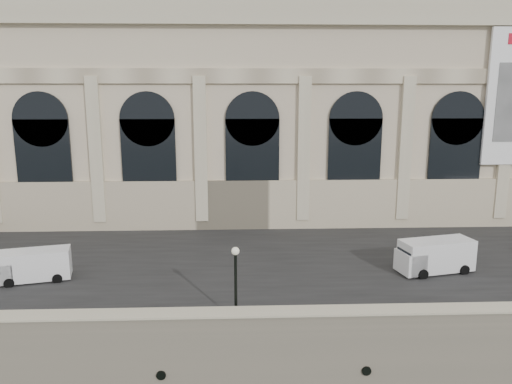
# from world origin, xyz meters

# --- Properties ---
(quay) EXTENTS (160.00, 70.00, 6.00)m
(quay) POSITION_xyz_m (0.00, 35.00, 3.00)
(quay) COLOR #776D5C
(quay) RESTS_ON ground
(street) EXTENTS (160.00, 24.00, 0.06)m
(street) POSITION_xyz_m (0.00, 14.00, 6.03)
(street) COLOR #2D2D2D
(street) RESTS_ON quay
(parapet) EXTENTS (160.00, 1.40, 1.21)m
(parapet) POSITION_xyz_m (0.00, 0.60, 6.62)
(parapet) COLOR #776D5C
(parapet) RESTS_ON quay
(museum) EXTENTS (69.00, 18.70, 29.10)m
(museum) POSITION_xyz_m (-5.98, 30.86, 19.72)
(museum) COLOR beige
(museum) RESTS_ON quay
(van_b) EXTENTS (5.51, 3.10, 2.31)m
(van_b) POSITION_xyz_m (-20.70, 8.80, 7.18)
(van_b) COLOR white
(van_b) RESTS_ON quay
(van_c) EXTENTS (6.11, 3.39, 2.57)m
(van_c) POSITION_xyz_m (9.31, 9.37, 7.31)
(van_c) COLOR white
(van_c) RESTS_ON quay
(lamp_right) EXTENTS (0.48, 0.48, 4.70)m
(lamp_right) POSITION_xyz_m (-5.65, 1.81, 8.34)
(lamp_right) COLOR black
(lamp_right) RESTS_ON quay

